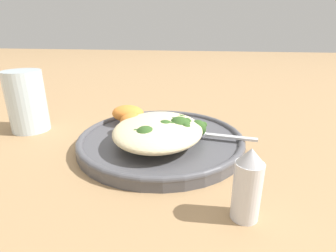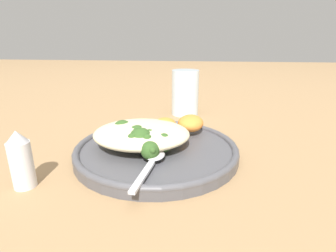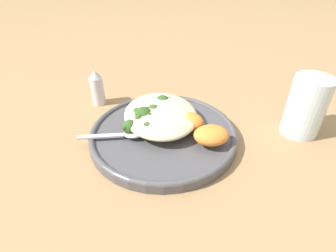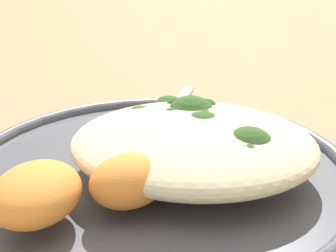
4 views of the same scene
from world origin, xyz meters
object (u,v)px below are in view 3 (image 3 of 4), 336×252
at_px(sweet_potato_chunk_0, 191,121).
at_px(plate, 164,134).
at_px(broccoli_stalk_1, 163,117).
at_px(broccoli_stalk_4, 141,128).
at_px(sweet_potato_chunk_1, 211,135).
at_px(broccoli_stalk_3, 147,118).
at_px(spoon, 126,134).
at_px(broccoli_stalk_2, 156,115).
at_px(salt_shaker, 97,88).
at_px(water_glass, 306,106).
at_px(broccoli_stalk_5, 152,130).
at_px(broccoli_stalk_0, 164,108).
at_px(quinoa_mound, 162,114).

bearing_deg(sweet_potato_chunk_0, plate, -98.02).
distance_m(broccoli_stalk_1, broccoli_stalk_4, 0.06).
bearing_deg(plate, sweet_potato_chunk_1, 52.37).
bearing_deg(broccoli_stalk_3, spoon, 64.47).
height_order(broccoli_stalk_1, broccoli_stalk_2, broccoli_stalk_2).
bearing_deg(salt_shaker, water_glass, 62.89).
relative_size(broccoli_stalk_5, salt_shaker, 0.94).
relative_size(broccoli_stalk_3, sweet_potato_chunk_0, 1.51).
distance_m(plate, broccoli_stalk_0, 0.06).
relative_size(plate, broccoli_stalk_3, 3.74).
bearing_deg(broccoli_stalk_4, salt_shaker, -54.86).
relative_size(broccoli_stalk_0, sweet_potato_chunk_1, 1.86).
height_order(broccoli_stalk_2, spoon, broccoli_stalk_2).
bearing_deg(broccoli_stalk_4, water_glass, -175.48).
relative_size(quinoa_mound, broccoli_stalk_1, 1.93).
xyz_separation_m(broccoli_stalk_0, water_glass, (0.09, 0.26, 0.02)).
relative_size(sweet_potato_chunk_0, salt_shaker, 0.60).
relative_size(broccoli_stalk_0, spoon, 0.95).
xyz_separation_m(broccoli_stalk_1, spoon, (0.03, -0.08, -0.01)).
bearing_deg(quinoa_mound, sweet_potato_chunk_0, 56.61).
distance_m(broccoli_stalk_2, sweet_potato_chunk_1, 0.12).
bearing_deg(broccoli_stalk_0, salt_shaker, 50.60).
xyz_separation_m(broccoli_stalk_1, broccoli_stalk_5, (0.04, -0.03, 0.00)).
xyz_separation_m(broccoli_stalk_2, sweet_potato_chunk_1, (0.08, 0.08, -0.00)).
height_order(plate, spoon, spoon).
bearing_deg(broccoli_stalk_0, broccoli_stalk_2, 143.38).
bearing_deg(broccoli_stalk_1, broccoli_stalk_0, -18.44).
bearing_deg(broccoli_stalk_5, broccoli_stalk_0, -122.54).
height_order(broccoli_stalk_3, broccoli_stalk_4, broccoli_stalk_3).
distance_m(broccoli_stalk_2, spoon, 0.07).
distance_m(broccoli_stalk_0, broccoli_stalk_4, 0.08).
distance_m(plate, sweet_potato_chunk_1, 0.10).
bearing_deg(plate, broccoli_stalk_3, -118.07).
height_order(broccoli_stalk_4, sweet_potato_chunk_0, sweet_potato_chunk_0).
distance_m(broccoli_stalk_3, sweet_potato_chunk_1, 0.13).
bearing_deg(salt_shaker, quinoa_mound, 41.51).
height_order(broccoli_stalk_0, salt_shaker, salt_shaker).
relative_size(broccoli_stalk_4, broccoli_stalk_5, 1.21).
distance_m(broccoli_stalk_5, salt_shaker, 0.21).
distance_m(sweet_potato_chunk_0, sweet_potato_chunk_1, 0.05).
bearing_deg(broccoli_stalk_5, quinoa_mound, -127.30).
height_order(broccoli_stalk_1, broccoli_stalk_3, broccoli_stalk_3).
bearing_deg(spoon, broccoli_stalk_3, -145.88).
relative_size(plate, sweet_potato_chunk_0, 5.66).
xyz_separation_m(sweet_potato_chunk_1, water_glass, (-0.02, 0.20, 0.02)).
distance_m(sweet_potato_chunk_0, spoon, 0.12).
xyz_separation_m(broccoli_stalk_0, salt_shaker, (-0.11, -0.13, 0.00)).
height_order(quinoa_mound, broccoli_stalk_2, broccoli_stalk_2).
distance_m(spoon, salt_shaker, 0.18).
bearing_deg(broccoli_stalk_1, plate, 164.80).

